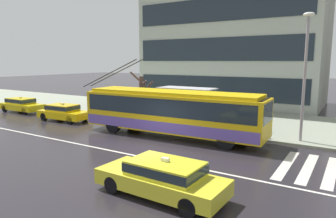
{
  "coord_description": "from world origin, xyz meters",
  "views": [
    {
      "loc": [
        9.16,
        -12.74,
        4.65
      ],
      "look_at": [
        -0.95,
        3.55,
        1.62
      ],
      "focal_mm": 32.66,
      "sensor_mm": 36.0,
      "label": 1
    }
  ],
  "objects_px": {
    "pedestrian_approaching_curb": "(256,120)",
    "taxi_oncoming_near": "(163,176)",
    "taxi_queued_behind_bus": "(64,112)",
    "taxi_far_behind": "(21,104)",
    "bus_shelter": "(188,97)",
    "pedestrian_walking_past": "(169,102)",
    "street_tree_bare": "(142,94)",
    "street_lamp": "(305,67)",
    "trolleybus": "(172,111)",
    "pedestrian_at_shelter": "(252,108)"
  },
  "relations": [
    {
      "from": "taxi_far_behind",
      "to": "street_lamp",
      "type": "bearing_deg",
      "value": 4.55
    },
    {
      "from": "taxi_oncoming_near",
      "to": "bus_shelter",
      "type": "xyz_separation_m",
      "value": [
        -4.7,
        10.65,
        1.44
      ]
    },
    {
      "from": "taxi_far_behind",
      "to": "street_lamp",
      "type": "distance_m",
      "value": 23.92
    },
    {
      "from": "taxi_far_behind",
      "to": "bus_shelter",
      "type": "relative_size",
      "value": 1.13
    },
    {
      "from": "taxi_far_behind",
      "to": "pedestrian_at_shelter",
      "type": "distance_m",
      "value": 20.64
    },
    {
      "from": "taxi_queued_behind_bus",
      "to": "pedestrian_walking_past",
      "type": "bearing_deg",
      "value": 21.3
    },
    {
      "from": "bus_shelter",
      "to": "pedestrian_at_shelter",
      "type": "bearing_deg",
      "value": 5.46
    },
    {
      "from": "bus_shelter",
      "to": "pedestrian_approaching_curb",
      "type": "xyz_separation_m",
      "value": [
        5.18,
        -1.08,
        -0.99
      ]
    },
    {
      "from": "trolleybus",
      "to": "taxi_far_behind",
      "type": "relative_size",
      "value": 2.83
    },
    {
      "from": "taxi_oncoming_near",
      "to": "street_tree_bare",
      "type": "distance_m",
      "value": 14.48
    },
    {
      "from": "pedestrian_walking_past",
      "to": "street_lamp",
      "type": "xyz_separation_m",
      "value": [
        9.06,
        -0.46,
        2.6
      ]
    },
    {
      "from": "taxi_queued_behind_bus",
      "to": "taxi_far_behind",
      "type": "relative_size",
      "value": 0.95
    },
    {
      "from": "taxi_queued_behind_bus",
      "to": "bus_shelter",
      "type": "distance_m",
      "value": 9.95
    },
    {
      "from": "taxi_oncoming_near",
      "to": "taxi_queued_behind_bus",
      "type": "bearing_deg",
      "value": 152.34
    },
    {
      "from": "bus_shelter",
      "to": "trolleybus",
      "type": "bearing_deg",
      "value": -80.39
    },
    {
      "from": "pedestrian_at_shelter",
      "to": "pedestrian_walking_past",
      "type": "relative_size",
      "value": 1.0
    },
    {
      "from": "street_tree_bare",
      "to": "bus_shelter",
      "type": "bearing_deg",
      "value": -6.11
    },
    {
      "from": "taxi_far_behind",
      "to": "street_tree_bare",
      "type": "distance_m",
      "value": 11.95
    },
    {
      "from": "pedestrian_at_shelter",
      "to": "pedestrian_approaching_curb",
      "type": "distance_m",
      "value": 1.73
    },
    {
      "from": "pedestrian_approaching_curb",
      "to": "street_lamp",
      "type": "relative_size",
      "value": 0.24
    },
    {
      "from": "taxi_oncoming_near",
      "to": "bus_shelter",
      "type": "distance_m",
      "value": 11.73
    },
    {
      "from": "taxi_queued_behind_bus",
      "to": "trolleybus",
      "type": "bearing_deg",
      "value": 1.0
    },
    {
      "from": "bus_shelter",
      "to": "pedestrian_approaching_curb",
      "type": "bearing_deg",
      "value": -11.77
    },
    {
      "from": "pedestrian_walking_past",
      "to": "street_tree_bare",
      "type": "height_order",
      "value": "street_tree_bare"
    },
    {
      "from": "street_lamp",
      "to": "taxi_oncoming_near",
      "type": "bearing_deg",
      "value": -106.55
    },
    {
      "from": "trolleybus",
      "to": "taxi_queued_behind_bus",
      "type": "distance_m",
      "value": 9.84
    },
    {
      "from": "pedestrian_walking_past",
      "to": "street_tree_bare",
      "type": "bearing_deg",
      "value": 166.18
    },
    {
      "from": "taxi_far_behind",
      "to": "street_lamp",
      "type": "relative_size",
      "value": 0.64
    },
    {
      "from": "street_lamp",
      "to": "taxi_far_behind",
      "type": "bearing_deg",
      "value": -175.45
    },
    {
      "from": "taxi_queued_behind_bus",
      "to": "taxi_far_behind",
      "type": "height_order",
      "value": "same"
    },
    {
      "from": "pedestrian_walking_past",
      "to": "street_lamp",
      "type": "distance_m",
      "value": 9.44
    },
    {
      "from": "taxi_far_behind",
      "to": "bus_shelter",
      "type": "bearing_deg",
      "value": 9.29
    },
    {
      "from": "pedestrian_walking_past",
      "to": "street_lamp",
      "type": "height_order",
      "value": "street_lamp"
    },
    {
      "from": "trolleybus",
      "to": "taxi_oncoming_near",
      "type": "distance_m",
      "value": 8.61
    },
    {
      "from": "trolleybus",
      "to": "taxi_queued_behind_bus",
      "type": "xyz_separation_m",
      "value": [
        -9.8,
        -0.17,
        -0.86
      ]
    },
    {
      "from": "pedestrian_approaching_curb",
      "to": "bus_shelter",
      "type": "bearing_deg",
      "value": 168.23
    },
    {
      "from": "street_lamp",
      "to": "street_tree_bare",
      "type": "relative_size",
      "value": 1.93
    },
    {
      "from": "taxi_oncoming_near",
      "to": "bus_shelter",
      "type": "height_order",
      "value": "bus_shelter"
    },
    {
      "from": "bus_shelter",
      "to": "pedestrian_walking_past",
      "type": "xyz_separation_m",
      "value": [
        -1.41,
        -0.27,
        -0.43
      ]
    },
    {
      "from": "bus_shelter",
      "to": "street_lamp",
      "type": "relative_size",
      "value": 0.57
    },
    {
      "from": "bus_shelter",
      "to": "street_lamp",
      "type": "xyz_separation_m",
      "value": [
        7.65,
        -0.73,
        2.16
      ]
    },
    {
      "from": "taxi_far_behind",
      "to": "pedestrian_at_shelter",
      "type": "xyz_separation_m",
      "value": [
        20.39,
        3.03,
        0.94
      ]
    },
    {
      "from": "pedestrian_at_shelter",
      "to": "taxi_queued_behind_bus",
      "type": "bearing_deg",
      "value": -164.69
    },
    {
      "from": "pedestrian_at_shelter",
      "to": "street_lamp",
      "type": "bearing_deg",
      "value": -19.94
    },
    {
      "from": "pedestrian_approaching_curb",
      "to": "pedestrian_walking_past",
      "type": "relative_size",
      "value": 0.88
    },
    {
      "from": "taxi_oncoming_near",
      "to": "pedestrian_at_shelter",
      "type": "bearing_deg",
      "value": 91.21
    },
    {
      "from": "taxi_oncoming_near",
      "to": "pedestrian_walking_past",
      "type": "distance_m",
      "value": 12.09
    },
    {
      "from": "pedestrian_approaching_curb",
      "to": "taxi_oncoming_near",
      "type": "bearing_deg",
      "value": -92.85
    },
    {
      "from": "pedestrian_at_shelter",
      "to": "pedestrian_walking_past",
      "type": "distance_m",
      "value": 5.92
    },
    {
      "from": "taxi_oncoming_near",
      "to": "pedestrian_at_shelter",
      "type": "relative_size",
      "value": 2.42
    }
  ]
}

